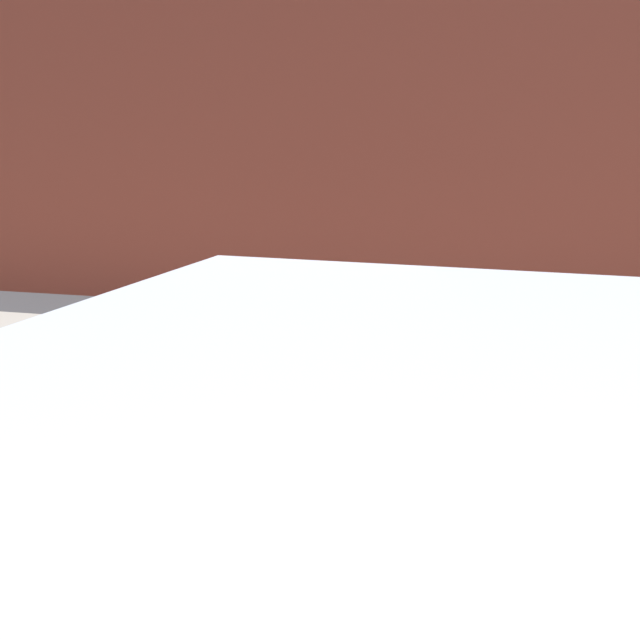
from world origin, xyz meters
TOP-DOWN VIEW (x-y plane):
  - ground_plane at (0.00, 0.00)m, footprint 80.00×80.00m
  - sidewalk_slab at (0.00, 1.75)m, footprint 36.00×3.50m
  - brick_building_wall at (0.00, 5.20)m, footprint 36.00×0.50m
  - motorcycle_purple at (-0.14, 1.80)m, footprint 1.99×0.67m

SIDE VIEW (x-z plane):
  - ground_plane at x=0.00m, z-range 0.00..0.00m
  - sidewalk_slab at x=0.00m, z-range 0.00..0.01m
  - motorcycle_purple at x=-0.14m, z-range -0.12..0.91m
  - brick_building_wall at x=0.00m, z-range 0.00..5.32m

